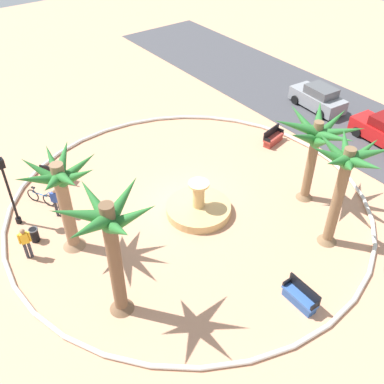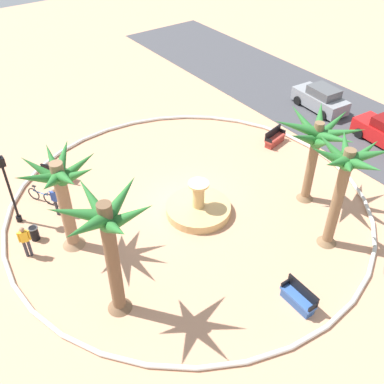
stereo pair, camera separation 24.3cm
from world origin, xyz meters
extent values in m
plane|color=tan|center=(0.00, 0.00, 0.00)|extent=(80.00, 80.00, 0.00)
torus|color=silver|center=(0.00, 0.00, 0.10)|extent=(18.47, 18.47, 0.20)
cube|color=#424247|center=(0.00, 13.63, 0.01)|extent=(48.00, 8.00, 0.03)
cylinder|color=tan|center=(0.75, 0.02, 0.23)|extent=(3.26, 3.26, 0.45)
cylinder|color=teal|center=(0.75, 0.02, 0.19)|extent=(2.87, 2.87, 0.34)
cylinder|color=tan|center=(0.75, 0.02, 1.11)|extent=(0.59, 0.59, 1.31)
cylinder|color=#E0B370|center=(0.75, 0.02, 1.82)|extent=(1.04, 1.04, 0.12)
cylinder|color=#8E6B4C|center=(-0.84, -6.02, 2.30)|extent=(0.56, 0.56, 4.60)
cone|color=#8E6B4C|center=(-0.84, -6.02, 0.25)|extent=(1.06, 1.06, 0.50)
cone|color=#28702D|center=(0.05, -6.00, 4.33)|extent=(1.95, 0.59, 1.08)
cone|color=#28702D|center=(-0.22, -5.49, 4.15)|extent=(1.80, 1.66, 1.40)
cone|color=#28702D|center=(-0.72, -5.21, 4.16)|extent=(0.82, 1.96, 1.37)
cone|color=#28702D|center=(-1.52, -5.47, 4.30)|extent=(1.86, 1.65, 1.13)
cone|color=#28702D|center=(-1.64, -5.90, 4.15)|extent=(1.95, 0.82, 1.39)
cone|color=#28702D|center=(-1.46, -6.52, 4.12)|extent=(1.82, 1.61, 1.44)
cone|color=#28702D|center=(-0.83, -6.86, 4.22)|extent=(0.57, 1.93, 1.28)
cone|color=#28702D|center=(-0.15, -6.54, 4.26)|extent=(1.88, 1.61, 1.20)
cylinder|color=brown|center=(3.11, 5.25, 2.26)|extent=(0.46, 0.46, 4.53)
cone|color=brown|center=(3.11, 5.25, 0.25)|extent=(0.88, 0.88, 0.50)
cone|color=#28702D|center=(4.12, 5.20, 4.18)|extent=(2.23, 0.66, 1.22)
cone|color=#28702D|center=(3.92, 5.85, 4.18)|extent=(2.11, 1.76, 1.22)
cone|color=#28702D|center=(3.09, 6.22, 4.08)|extent=(0.59, 2.19, 1.40)
cone|color=#28702D|center=(2.45, 6.05, 4.26)|extent=(1.84, 2.07, 1.08)
cone|color=#28702D|center=(2.13, 5.34, 4.10)|extent=(2.23, 0.76, 1.38)
cone|color=#28702D|center=(2.43, 4.46, 4.26)|extent=(1.86, 2.05, 1.07)
cone|color=#28702D|center=(3.12, 4.30, 4.04)|extent=(0.59, 2.17, 1.48)
cone|color=#28702D|center=(3.84, 4.70, 3.97)|extent=(2.04, 1.72, 1.59)
cylinder|color=brown|center=(5.97, 3.65, 2.58)|extent=(0.48, 0.48, 5.16)
cone|color=brown|center=(5.97, 3.65, 0.25)|extent=(0.92, 0.92, 0.50)
cone|color=#28702D|center=(6.77, 3.54, 4.88)|extent=(1.85, 0.79, 1.09)
cone|color=#28702D|center=(6.47, 4.30, 4.94)|extent=(1.52, 1.77, 0.98)
cone|color=#28702D|center=(6.08, 4.38, 4.75)|extent=(0.80, 1.82, 1.32)
cone|color=#28702D|center=(5.40, 4.15, 4.79)|extent=(1.71, 1.59, 1.25)
cone|color=#28702D|center=(5.21, 3.59, 4.79)|extent=(1.81, 0.69, 1.24)
cone|color=#28702D|center=(5.46, 3.06, 4.82)|extent=(1.60, 1.70, 1.20)
cone|color=#28702D|center=(6.04, 2.84, 4.89)|extent=(0.71, 1.83, 1.08)
cone|color=#28702D|center=(6.45, 3.04, 4.81)|extent=(1.54, 1.74, 1.22)
cylinder|color=brown|center=(3.59, -6.00, 2.73)|extent=(0.52, 0.52, 5.45)
cone|color=brown|center=(3.59, -6.00, 0.25)|extent=(0.99, 0.99, 0.50)
cone|color=#28702D|center=(4.42, -6.07, 4.99)|extent=(1.98, 0.71, 1.41)
cone|color=#28702D|center=(4.08, -5.35, 4.96)|extent=(1.61, 1.87, 1.46)
cone|color=#28702D|center=(3.22, -5.20, 5.09)|extent=(1.33, 2.04, 1.25)
cone|color=#28702D|center=(2.72, -6.03, 5.05)|extent=(1.99, 0.63, 1.31)
cone|color=#28702D|center=(3.16, -6.81, 5.17)|extent=(1.42, 2.03, 1.09)
cone|color=#28702D|center=(3.96, -6.82, 5.14)|extent=(1.34, 2.04, 1.15)
cube|color=#335BA8|center=(7.66, -0.11, 0.45)|extent=(1.61, 0.52, 0.12)
cube|color=black|center=(7.67, 0.10, 0.75)|extent=(1.60, 0.10, 0.50)
cube|color=#2B4E8F|center=(7.66, -0.11, 0.20)|extent=(1.48, 0.48, 0.39)
cube|color=black|center=(8.41, -0.12, 0.59)|extent=(0.09, 0.45, 0.24)
cube|color=black|center=(6.91, -0.10, 0.59)|extent=(0.09, 0.45, 0.24)
cube|color=#B73D33|center=(-1.69, 7.69, 0.45)|extent=(0.83, 1.67, 0.12)
cube|color=black|center=(-1.90, 7.65, 0.75)|extent=(0.42, 1.58, 0.50)
cube|color=#9C342B|center=(-1.69, 7.69, 0.20)|extent=(0.77, 1.54, 0.39)
cube|color=black|center=(-1.86, 8.42, 0.59)|extent=(0.46, 0.17, 0.24)
cube|color=black|center=(-1.53, 6.96, 0.59)|extent=(0.46, 0.17, 0.24)
cube|color=#B73D33|center=(-6.09, -4.59, 0.45)|extent=(1.58, 1.36, 0.12)
cube|color=black|center=(-5.97, -4.76, 0.75)|extent=(1.33, 1.03, 0.50)
cube|color=#9C342B|center=(-6.09, -4.59, 0.20)|extent=(1.45, 1.25, 0.39)
cube|color=black|center=(-6.69, -5.04, 0.59)|extent=(0.33, 0.41, 0.24)
cube|color=black|center=(-5.49, -4.14, 0.59)|extent=(0.33, 0.41, 0.24)
cylinder|color=black|center=(-3.93, -7.53, 1.66)|extent=(0.12, 0.12, 3.33)
cylinder|color=black|center=(-3.93, -7.53, 0.15)|extent=(0.28, 0.28, 0.30)
cube|color=black|center=(-3.93, -7.53, 3.55)|extent=(0.32, 0.32, 0.44)
sphere|color=#F2EDCC|center=(-3.93, -7.53, 3.55)|extent=(0.22, 0.22, 0.22)
cylinder|color=black|center=(-2.22, -7.34, 0.35)|extent=(0.40, 0.40, 0.70)
torus|color=#4C4C51|center=(-2.22, -7.34, 0.70)|extent=(0.46, 0.46, 0.06)
torus|color=black|center=(-4.25, -5.81, 0.36)|extent=(0.66, 0.40, 0.72)
torus|color=black|center=(-5.12, -6.30, 0.36)|extent=(0.66, 0.40, 0.72)
cylinder|color=#1E66B2|center=(-4.68, -6.06, 0.59)|extent=(0.86, 0.50, 0.05)
cylinder|color=#1E66B2|center=(-4.99, -6.22, 0.74)|extent=(0.04, 0.04, 0.30)
cube|color=black|center=(-4.99, -6.22, 0.91)|extent=(0.22, 0.18, 0.06)
cylinder|color=#1E66B2|center=(-4.29, -5.84, 0.73)|extent=(0.24, 0.40, 0.03)
cylinder|color=#33333D|center=(-1.38, -8.03, 0.46)|extent=(0.14, 0.14, 0.92)
cylinder|color=#33333D|center=(-1.33, -7.86, 0.46)|extent=(0.14, 0.14, 0.92)
cube|color=yellow|center=(-1.35, -7.95, 1.20)|extent=(0.28, 0.38, 0.56)
sphere|color=#9E7051|center=(-1.35, -7.95, 1.60)|extent=(0.22, 0.22, 0.22)
cylinder|color=yellow|center=(-1.41, -8.16, 1.20)|extent=(0.09, 0.09, 0.53)
cylinder|color=yellow|center=(-1.30, -7.73, 1.20)|extent=(0.09, 0.09, 0.53)
cylinder|color=#33333D|center=(-3.27, -5.79, 0.46)|extent=(0.14, 0.14, 0.91)
cylinder|color=#33333D|center=(-3.17, -5.64, 0.46)|extent=(0.14, 0.14, 0.91)
cube|color=#2D4CA5|center=(-3.22, -5.71, 1.19)|extent=(0.36, 0.39, 0.56)
sphere|color=tan|center=(-3.22, -5.71, 1.59)|extent=(0.22, 0.22, 0.22)
cylinder|color=#2D4CA5|center=(-3.35, -5.89, 1.19)|extent=(0.09, 0.09, 0.53)
cylinder|color=#2D4CA5|center=(-3.10, -5.53, 1.19)|extent=(0.09, 0.09, 0.53)
cube|color=gray|center=(-3.23, 13.41, 0.64)|extent=(4.12, 2.00, 0.90)
cube|color=#545558|center=(-3.03, 13.40, 1.36)|extent=(2.10, 1.59, 0.60)
cube|color=#333D47|center=(-3.92, 13.46, 1.28)|extent=(0.39, 1.38, 0.51)
cylinder|color=black|center=(-4.53, 12.66, 0.32)|extent=(0.65, 0.27, 0.64)
cylinder|color=black|center=(-4.40, 14.35, 0.32)|extent=(0.65, 0.27, 0.64)
cylinder|color=black|center=(-2.05, 12.47, 0.32)|extent=(0.65, 0.27, 0.64)
cylinder|color=black|center=(-1.93, 14.16, 0.32)|extent=(0.65, 0.27, 0.64)
cube|color=#333D47|center=(1.45, 13.32, 1.28)|extent=(0.38, 1.38, 0.51)
cylinder|color=black|center=(0.85, 12.50, 0.32)|extent=(0.65, 0.26, 0.64)
cylinder|color=black|center=(0.96, 14.20, 0.32)|extent=(0.65, 0.26, 0.64)
camera|label=1|loc=(14.24, -10.39, 14.88)|focal=41.76mm
camera|label=2|loc=(14.38, -10.20, 14.88)|focal=41.76mm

